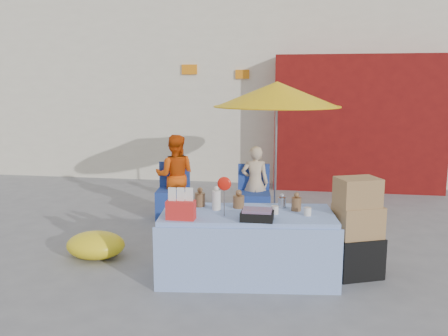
% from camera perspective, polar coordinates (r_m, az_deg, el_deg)
% --- Properties ---
extents(ground, '(80.00, 80.00, 0.00)m').
position_cam_1_polar(ground, '(5.73, -2.62, -10.90)').
color(ground, slate).
rests_on(ground, ground).
extents(backdrop, '(14.00, 8.00, 7.80)m').
position_cam_1_polar(backdrop, '(12.81, 6.83, 14.68)').
color(backdrop, silver).
rests_on(backdrop, ground).
extents(market_table, '(1.95, 1.08, 1.12)m').
position_cam_1_polar(market_table, '(5.12, 2.71, -9.11)').
color(market_table, '#94B4EE').
rests_on(market_table, ground).
extents(chair_left, '(0.53, 0.52, 0.85)m').
position_cam_1_polar(chair_left, '(7.38, -6.13, -4.07)').
color(chair_left, navy).
rests_on(chair_left, ground).
extents(chair_right, '(0.53, 0.52, 0.85)m').
position_cam_1_polar(chair_right, '(7.16, 3.59, -4.48)').
color(chair_right, navy).
rests_on(chair_right, ground).
extents(vendor_orange, '(0.68, 0.56, 1.28)m').
position_cam_1_polar(vendor_orange, '(7.42, -5.90, -0.92)').
color(vendor_orange, '#D84A0B').
rests_on(vendor_orange, ground).
extents(vendor_beige, '(0.44, 0.32, 1.14)m').
position_cam_1_polar(vendor_beige, '(7.21, 3.74, -1.81)').
color(vendor_beige, '#C9AF8E').
rests_on(vendor_beige, ground).
extents(umbrella, '(1.90, 1.90, 2.09)m').
position_cam_1_polar(umbrella, '(7.19, 6.39, 8.74)').
color(umbrella, gray).
rests_on(umbrella, ground).
extents(box_stack, '(0.60, 0.56, 1.08)m').
position_cam_1_polar(box_stack, '(5.30, 15.69, -7.33)').
color(box_stack, black).
rests_on(box_stack, ground).
extents(tarp_bundle, '(0.86, 0.78, 0.32)m').
position_cam_1_polar(tarp_bundle, '(5.92, -15.17, -8.94)').
color(tarp_bundle, yellow).
rests_on(tarp_bundle, ground).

